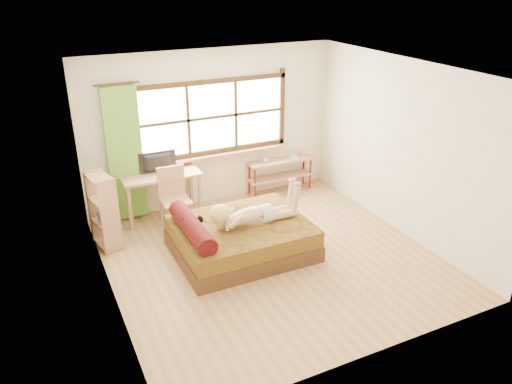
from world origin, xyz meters
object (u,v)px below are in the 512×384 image
pipe_shelf (281,168)px  bed (239,237)px  kitten (192,223)px  woman (252,205)px  bookshelf (104,211)px  chair (174,194)px  desk (161,180)px

pipe_shelf → bed: bearing=-132.4°
kitten → pipe_shelf: (2.31, 1.64, -0.14)m
woman → bed: bearing=165.9°
bookshelf → chair: bearing=-2.9°
chair → bookshelf: 1.15m
bed → chair: bearing=114.9°
chair → kitten: bearing=-94.2°
pipe_shelf → bookshelf: bearing=-167.8°
desk → chair: 0.40m
woman → chair: bearing=120.9°
woman → desk: 1.89m
kitten → bookshelf: bearing=137.2°
woman → kitten: (-0.87, 0.15, -0.17)m
bed → bookshelf: 2.04m
chair → bookshelf: bookshelf is taller
bed → woman: 0.55m
kitten → bookshelf: (-1.04, 0.97, -0.01)m
bed → woman: size_ratio=1.43×
pipe_shelf → chair: bearing=-166.9°
bed → bookshelf: (-1.71, 1.07, 0.32)m
bookshelf → bed: bearing=-44.4°
chair → bookshelf: bearing=-170.1°
desk → bookshelf: 1.17m
desk → pipe_shelf: size_ratio=1.01×
bed → pipe_shelf: 2.39m
chair → pipe_shelf: size_ratio=0.79×
pipe_shelf → bookshelf: (-3.35, -0.67, 0.12)m
bed → desk: bearing=113.0°
kitten → desk: 1.52m
woman → kitten: 0.90m
desk → pipe_shelf: (2.32, 0.12, -0.23)m
bookshelf → desk: bearing=15.5°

